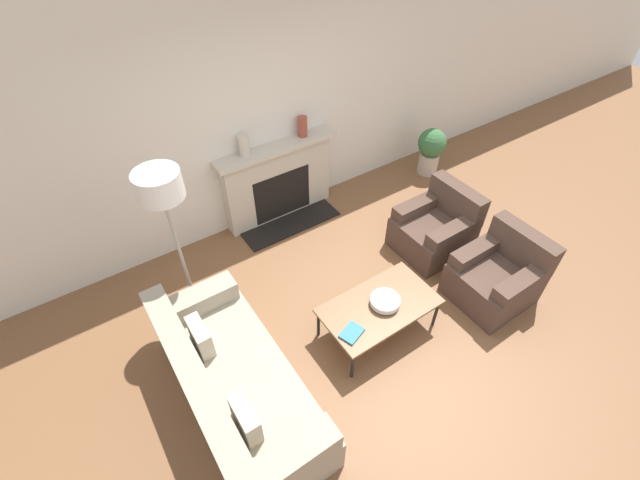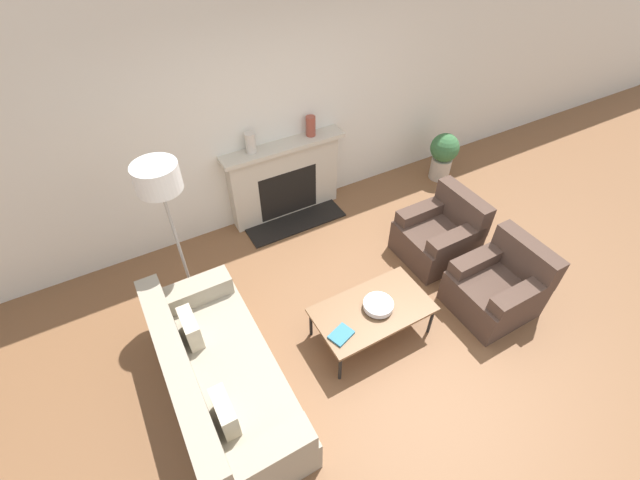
{
  "view_description": "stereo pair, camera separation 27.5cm",
  "coord_description": "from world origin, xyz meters",
  "px_view_note": "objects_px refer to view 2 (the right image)",
  "views": [
    {
      "loc": [
        -2.07,
        -1.69,
        3.69
      ],
      "look_at": [
        -0.16,
        1.15,
        0.45
      ],
      "focal_mm": 24.0,
      "sensor_mm": 36.0,
      "label": 1
    },
    {
      "loc": [
        -1.83,
        -1.84,
        3.69
      ],
      "look_at": [
        -0.16,
        1.15,
        0.45
      ],
      "focal_mm": 24.0,
      "sensor_mm": 36.0,
      "label": 2
    }
  ],
  "objects_px": {
    "mantel_vase_center_left": "(311,126)",
    "potted_plant": "(443,154)",
    "couch": "(219,379)",
    "armchair_near": "(498,286)",
    "mantel_vase_left": "(251,143)",
    "coffee_table": "(373,311)",
    "book": "(341,335)",
    "fireplace": "(285,181)",
    "floor_lamp": "(163,197)",
    "bowl": "(378,305)",
    "armchair_far": "(440,234)"
  },
  "relations": [
    {
      "from": "mantel_vase_center_left",
      "to": "potted_plant",
      "type": "bearing_deg",
      "value": -11.54
    },
    {
      "from": "couch",
      "to": "armchair_near",
      "type": "relative_size",
      "value": 2.4
    },
    {
      "from": "mantel_vase_left",
      "to": "mantel_vase_center_left",
      "type": "distance_m",
      "value": 0.78
    },
    {
      "from": "coffee_table",
      "to": "potted_plant",
      "type": "xyz_separation_m",
      "value": [
        2.43,
        1.78,
        0.03
      ]
    },
    {
      "from": "couch",
      "to": "book",
      "type": "bearing_deg",
      "value": -99.84
    },
    {
      "from": "fireplace",
      "to": "armchair_near",
      "type": "bearing_deg",
      "value": -63.82
    },
    {
      "from": "armchair_near",
      "to": "floor_lamp",
      "type": "distance_m",
      "value": 3.4
    },
    {
      "from": "floor_lamp",
      "to": "mantel_vase_center_left",
      "type": "height_order",
      "value": "floor_lamp"
    },
    {
      "from": "coffee_table",
      "to": "bowl",
      "type": "bearing_deg",
      "value": -19.87
    },
    {
      "from": "armchair_far",
      "to": "mantel_vase_left",
      "type": "relative_size",
      "value": 3.35
    },
    {
      "from": "potted_plant",
      "to": "bowl",
      "type": "bearing_deg",
      "value": -143.05
    },
    {
      "from": "fireplace",
      "to": "book",
      "type": "xyz_separation_m",
      "value": [
        -0.54,
        -2.27,
        -0.1
      ]
    },
    {
      "from": "armchair_far",
      "to": "fireplace",
      "type": "bearing_deg",
      "value": -142.25
    },
    {
      "from": "armchair_far",
      "to": "bowl",
      "type": "distance_m",
      "value": 1.44
    },
    {
      "from": "mantel_vase_left",
      "to": "couch",
      "type": "bearing_deg",
      "value": -121.01
    },
    {
      "from": "mantel_vase_left",
      "to": "mantel_vase_center_left",
      "type": "height_order",
      "value": "mantel_vase_center_left"
    },
    {
      "from": "couch",
      "to": "bowl",
      "type": "relative_size",
      "value": 6.6
    },
    {
      "from": "fireplace",
      "to": "mantel_vase_left",
      "type": "distance_m",
      "value": 0.76
    },
    {
      "from": "mantel_vase_left",
      "to": "coffee_table",
      "type": "bearing_deg",
      "value": -82.95
    },
    {
      "from": "couch",
      "to": "book",
      "type": "xyz_separation_m",
      "value": [
        1.1,
        -0.19,
        0.1
      ]
    },
    {
      "from": "mantel_vase_center_left",
      "to": "bowl",
      "type": "bearing_deg",
      "value": -101.95
    },
    {
      "from": "couch",
      "to": "potted_plant",
      "type": "xyz_separation_m",
      "value": [
        3.96,
        1.7,
        0.09
      ]
    },
    {
      "from": "armchair_near",
      "to": "potted_plant",
      "type": "distance_m",
      "value": 2.38
    },
    {
      "from": "armchair_near",
      "to": "book",
      "type": "relative_size",
      "value": 3.18
    },
    {
      "from": "book",
      "to": "armchair_near",
      "type": "bearing_deg",
      "value": -26.27
    },
    {
      "from": "armchair_far",
      "to": "potted_plant",
      "type": "distance_m",
      "value": 1.63
    },
    {
      "from": "coffee_table",
      "to": "mantel_vase_center_left",
      "type": "bearing_deg",
      "value": 76.81
    },
    {
      "from": "coffee_table",
      "to": "potted_plant",
      "type": "height_order",
      "value": "potted_plant"
    },
    {
      "from": "couch",
      "to": "coffee_table",
      "type": "distance_m",
      "value": 1.53
    },
    {
      "from": "mantel_vase_left",
      "to": "floor_lamp",
      "type": "bearing_deg",
      "value": -142.12
    },
    {
      "from": "couch",
      "to": "mantel_vase_left",
      "type": "height_order",
      "value": "mantel_vase_left"
    },
    {
      "from": "fireplace",
      "to": "mantel_vase_center_left",
      "type": "relative_size",
      "value": 6.36
    },
    {
      "from": "book",
      "to": "mantel_vase_left",
      "type": "bearing_deg",
      "value": 67.17
    },
    {
      "from": "armchair_far",
      "to": "mantel_vase_center_left",
      "type": "relative_size",
      "value": 3.26
    },
    {
      "from": "couch",
      "to": "mantel_vase_left",
      "type": "xyz_separation_m",
      "value": [
        1.26,
        2.09,
        0.85
      ]
    },
    {
      "from": "fireplace",
      "to": "floor_lamp",
      "type": "xyz_separation_m",
      "value": [
        -1.54,
        -0.88,
        0.92
      ]
    },
    {
      "from": "mantel_vase_left",
      "to": "mantel_vase_center_left",
      "type": "relative_size",
      "value": 0.97
    },
    {
      "from": "armchair_near",
      "to": "coffee_table",
      "type": "relative_size",
      "value": 0.7
    },
    {
      "from": "fireplace",
      "to": "coffee_table",
      "type": "relative_size",
      "value": 1.37
    },
    {
      "from": "armchair_far",
      "to": "mantel_vase_left",
      "type": "height_order",
      "value": "mantel_vase_left"
    },
    {
      "from": "armchair_far",
      "to": "book",
      "type": "bearing_deg",
      "value": -68.88
    },
    {
      "from": "fireplace",
      "to": "bowl",
      "type": "xyz_separation_m",
      "value": [
        -0.08,
        -2.17,
        -0.06
      ]
    },
    {
      "from": "floor_lamp",
      "to": "mantel_vase_center_left",
      "type": "bearing_deg",
      "value": 24.91
    },
    {
      "from": "armchair_far",
      "to": "couch",
      "type": "bearing_deg",
      "value": -80.28
    },
    {
      "from": "coffee_table",
      "to": "mantel_vase_center_left",
      "type": "xyz_separation_m",
      "value": [
        0.51,
        2.17,
        0.79
      ]
    },
    {
      "from": "couch",
      "to": "bowl",
      "type": "xyz_separation_m",
      "value": [
        1.57,
        -0.1,
        0.14
      ]
    },
    {
      "from": "mantel_vase_left",
      "to": "mantel_vase_center_left",
      "type": "xyz_separation_m",
      "value": [
        0.78,
        0.0,
        0.0
      ]
    },
    {
      "from": "armchair_near",
      "to": "armchair_far",
      "type": "distance_m",
      "value": 0.91
    },
    {
      "from": "mantel_vase_left",
      "to": "potted_plant",
      "type": "distance_m",
      "value": 2.83
    },
    {
      "from": "book",
      "to": "bowl",
      "type": "bearing_deg",
      "value": -7.54
    }
  ]
}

